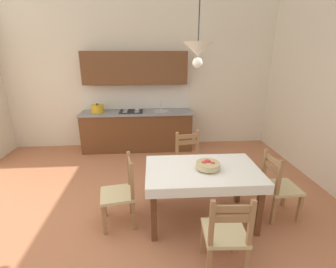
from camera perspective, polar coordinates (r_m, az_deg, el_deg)
The scene contains 10 objects.
ground_plane at distance 3.52m, azimuth -6.85°, elevation -20.22°, with size 6.69×6.44×0.10m, color #B7704C.
wall_back at distance 5.73m, azimuth -6.54°, elevation 18.00°, with size 6.69×0.12×4.20m, color silver.
kitchen_cabinetry at distance 5.55m, azimuth -7.47°, elevation 4.96°, with size 2.50×0.63×2.20m.
dining_table at distance 3.18m, azimuth 8.15°, elevation -10.19°, with size 1.46×0.92×0.75m.
dining_chair_window_side at distance 3.63m, azimuth 24.82°, elevation -11.37°, with size 0.43×0.43×0.93m.
dining_chair_kitchen_side at distance 4.02m, azimuth 5.16°, elevation -6.63°, with size 0.48×0.48×0.93m.
dining_chair_tv_side at distance 3.24m, azimuth -11.20°, elevation -13.60°, with size 0.48×0.48×0.93m.
dining_chair_camera_side at distance 2.64m, azimuth 13.54°, elevation -22.19°, with size 0.44×0.44×0.93m.
fruit_bowl at distance 3.09m, azimuth 9.46°, elevation -7.29°, with size 0.30×0.30×0.12m.
pendant_lamp at distance 2.68m, azimuth 7.13°, elevation 19.22°, with size 0.32×0.32×0.80m.
Camera 1 is at (0.19, -2.74, 2.15)m, focal length 25.64 mm.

